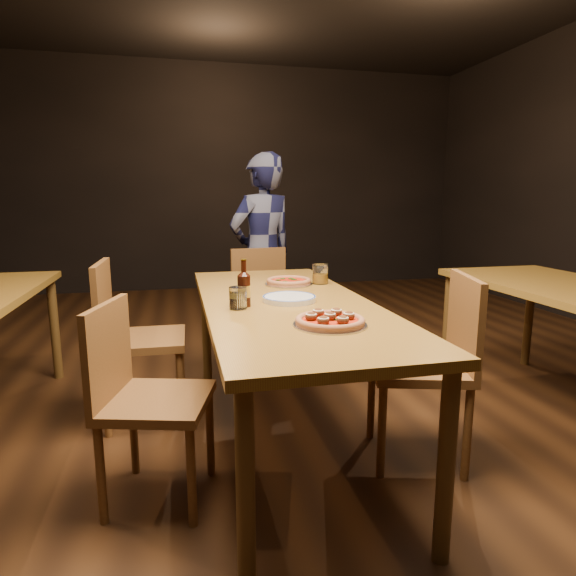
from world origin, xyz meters
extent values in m
plane|color=black|center=(0.00, 0.00, 0.00)|extent=(9.00, 9.00, 0.00)
plane|color=black|center=(0.00, 4.50, 1.50)|extent=(7.00, 0.00, 7.00)
cube|color=brown|center=(0.00, 0.00, 0.73)|extent=(0.80, 2.00, 0.04)
cylinder|color=#533917|center=(-0.34, -0.94, 0.35)|extent=(0.06, 0.06, 0.71)
cylinder|color=#533917|center=(-0.34, 0.94, 0.35)|extent=(0.06, 0.06, 0.71)
cylinder|color=#533917|center=(0.34, -0.94, 0.35)|extent=(0.06, 0.06, 0.71)
cylinder|color=#533917|center=(0.34, 0.94, 0.35)|extent=(0.06, 0.06, 0.71)
cylinder|color=#533917|center=(-1.36, 1.24, 0.35)|extent=(0.06, 0.06, 0.71)
cylinder|color=#533917|center=(1.36, 0.74, 0.35)|extent=(0.06, 0.06, 0.71)
cylinder|color=#533917|center=(2.04, 0.74, 0.35)|extent=(0.06, 0.06, 0.71)
cylinder|color=#B7B7BF|center=(0.06, -0.50, 0.75)|extent=(0.29, 0.29, 0.01)
cylinder|color=#A87346|center=(0.06, -0.50, 0.76)|extent=(0.27, 0.27, 0.02)
torus|color=#A87346|center=(0.06, -0.50, 0.77)|extent=(0.28, 0.28, 0.03)
cylinder|color=#BD2B0B|center=(0.06, -0.50, 0.77)|extent=(0.22, 0.22, 0.00)
cylinder|color=#B7B7BF|center=(0.11, 0.42, 0.75)|extent=(0.28, 0.28, 0.01)
cylinder|color=#A87346|center=(0.11, 0.42, 0.76)|extent=(0.25, 0.25, 0.02)
torus|color=#A87346|center=(0.11, 0.42, 0.77)|extent=(0.26, 0.26, 0.03)
cylinder|color=#BD2B0B|center=(0.11, 0.42, 0.77)|extent=(0.20, 0.20, 0.00)
cylinder|color=white|center=(0.01, -0.03, 0.76)|extent=(0.26, 0.26, 0.03)
cylinder|color=black|center=(-0.22, -0.09, 0.82)|extent=(0.06, 0.06, 0.14)
cylinder|color=black|center=(-0.22, -0.09, 0.93)|extent=(0.02, 0.02, 0.07)
cylinder|color=gold|center=(-0.22, -0.09, 0.82)|extent=(0.06, 0.06, 0.05)
cylinder|color=white|center=(-0.25, -0.13, 0.80)|extent=(0.08, 0.08, 0.10)
cylinder|color=#AE7413|center=(0.30, 0.41, 0.81)|extent=(0.09, 0.09, 0.11)
imported|color=black|center=(0.15, 1.49, 0.80)|extent=(0.69, 0.59, 1.59)
camera|label=1|loc=(-0.51, -2.26, 1.25)|focal=30.00mm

